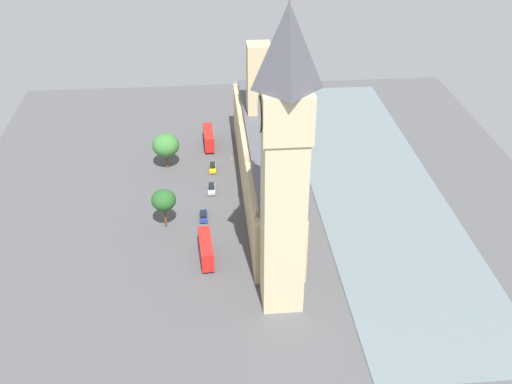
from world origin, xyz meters
TOP-DOWN VIEW (x-y plane):
  - ground_plane at (0.00, 0.00)m, footprint 140.51×140.51m
  - river_thames at (-29.70, 0.00)m, footprint 31.14×126.46m
  - parliament_building at (-1.99, -1.11)m, footprint 10.38×70.51m
  - clock_tower at (-1.48, 40.07)m, footprint 8.40×8.40m
  - double_decker_bus_by_river_gate at (10.75, -25.08)m, footprint 2.91×10.57m
  - car_yellow_cab_near_tower at (10.08, -11.34)m, footprint 1.89×4.58m
  - car_silver_opposite_hall at (10.66, -0.81)m, footprint 1.98×4.78m
  - car_blue_midblock at (12.82, 11.07)m, footprint 1.83×4.55m
  - double_decker_bus_trailing at (12.52, 26.03)m, footprint 3.24×10.65m
  - pedestrian_far_end at (5.02, -14.91)m, footprint 0.65×0.58m
  - plane_tree_leading at (21.34, 13.42)m, footprint 5.45×5.45m
  - plane_tree_corner at (21.87, -13.76)m, footprint 7.00×7.00m
  - street_lamp_kerbside at (21.09, -20.46)m, footprint 0.56×0.56m

SIDE VIEW (x-z plane):
  - ground_plane at x=0.00m, z-range 0.00..0.00m
  - river_thames at x=-29.70m, z-range 0.00..0.25m
  - pedestrian_far_end at x=5.02m, z-range -0.08..1.45m
  - car_yellow_cab_near_tower at x=10.08m, z-range 0.02..1.76m
  - car_blue_midblock at x=12.82m, z-range 0.02..1.76m
  - car_silver_opposite_hall at x=10.66m, z-range 0.02..1.76m
  - double_decker_bus_by_river_gate at x=10.75m, z-range 0.26..5.01m
  - double_decker_bus_trailing at x=12.52m, z-range 0.26..5.01m
  - street_lamp_kerbside at x=21.09m, z-range 1.23..7.30m
  - plane_tree_corner at x=21.87m, z-range 1.82..11.46m
  - plane_tree_leading at x=21.34m, z-range 2.35..11.78m
  - parliament_building at x=-1.99m, z-range -8.10..24.96m
  - clock_tower at x=-1.48m, z-range 1.00..58.62m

